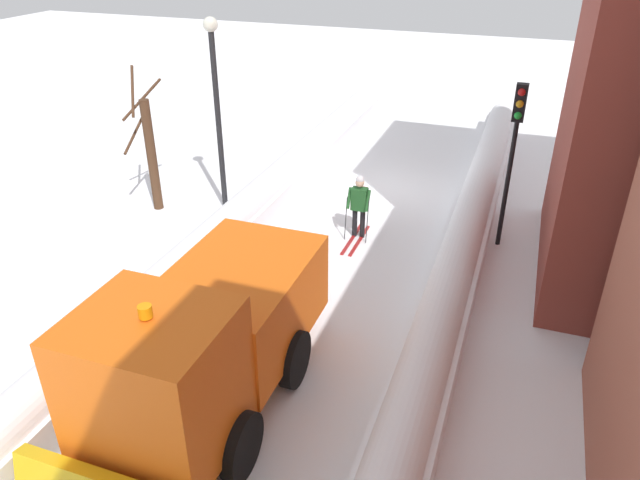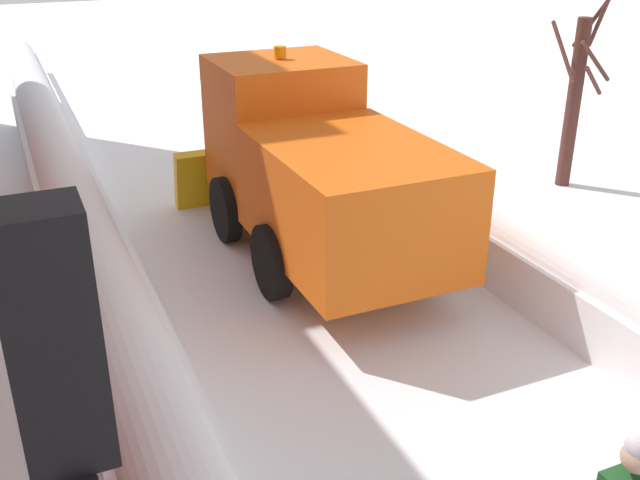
% 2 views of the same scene
% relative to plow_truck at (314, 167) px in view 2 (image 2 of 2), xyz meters
% --- Properties ---
extents(ground_plane, '(80.00, 80.00, 0.00)m').
position_rel_plow_truck_xyz_m(ground_plane, '(-0.55, -0.54, -1.48)').
color(ground_plane, white).
extents(snowbank_left, '(1.10, 36.00, 1.25)m').
position_rel_plow_truck_xyz_m(snowbank_left, '(-3.49, -0.54, -0.89)').
color(snowbank_left, white).
rests_on(snowbank_left, ground).
extents(snowbank_right, '(1.10, 36.00, 1.22)m').
position_rel_plow_truck_xyz_m(snowbank_right, '(2.38, -0.54, -0.91)').
color(snowbank_right, white).
rests_on(snowbank_right, ground).
extents(plow_truck, '(3.20, 5.98, 3.12)m').
position_rel_plow_truck_xyz_m(plow_truck, '(0.00, 0.00, 0.00)').
color(plow_truck, orange).
rests_on(plow_truck, ground).
extents(bare_tree_mid, '(1.09, 1.19, 3.87)m').
position_rel_plow_truck_xyz_m(bare_tree_mid, '(5.96, 0.94, 0.33)').
color(bare_tree_mid, '#4F2A23').
rests_on(bare_tree_mid, ground).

